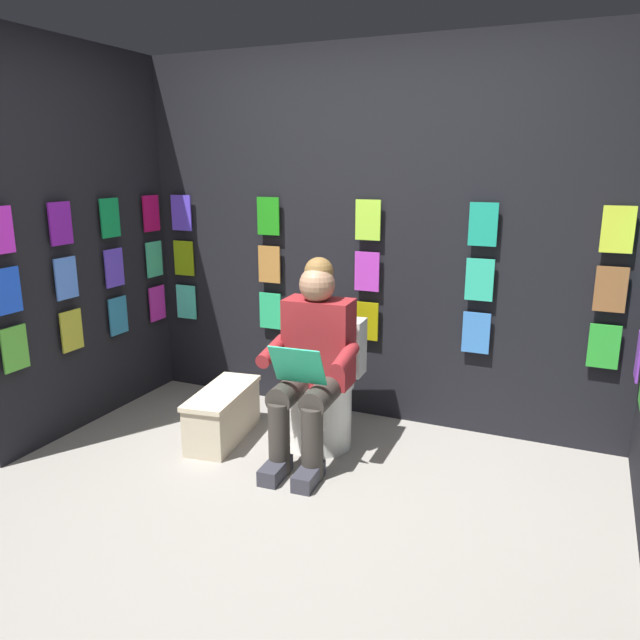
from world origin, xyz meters
The scene contains 6 objects.
ground_plane centered at (0.00, 0.00, 0.00)m, with size 30.00×30.00×0.00m, color gray.
display_wall_back centered at (0.00, -1.66, 1.23)m, with size 3.44×0.14×2.46m.
display_wall_right centered at (1.72, -0.81, 1.23)m, with size 0.14×1.61×2.46m.
toilet centered at (0.10, -1.10, 0.33)m, with size 0.42×0.56×0.77m.
person_reading centered at (0.08, -0.88, 0.60)m, with size 0.54×0.70×1.19m.
comic_longbox_near centered at (0.70, -0.86, 0.17)m, with size 0.36×0.69×0.33m.
Camera 1 is at (-1.32, 2.19, 1.71)m, focal length 34.23 mm.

